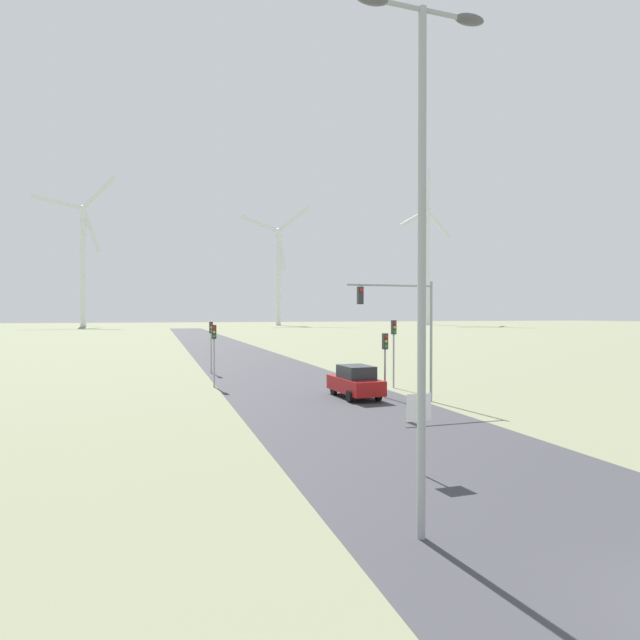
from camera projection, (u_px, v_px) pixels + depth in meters
name	position (u px, v px, depth m)	size (l,w,h in m)	color
road_surface	(243.00, 359.00, 52.81)	(10.00, 240.00, 0.01)	#38383D
streetlamp	(422.00, 211.00, 10.35)	(2.97, 0.32, 11.09)	#93999E
stop_sign_near	(419.00, 418.00, 14.67)	(0.81, 0.07, 2.35)	#93999E
traffic_light_post_near_left	(214.00, 342.00, 32.05)	(0.28, 0.34, 4.01)	#93999E
traffic_light_post_near_right	(394.00, 339.00, 31.72)	(0.28, 0.34, 4.31)	#93999E
traffic_light_post_mid_left	(211.00, 336.00, 39.76)	(0.28, 0.33, 4.10)	#93999E
traffic_light_post_mid_right	(385.00, 350.00, 27.97)	(0.28, 0.34, 3.63)	#93999E
traffic_light_mast_overhead	(404.00, 316.00, 26.25)	(4.92, 0.35, 6.46)	#93999E
car_approaching	(355.00, 382.00, 27.92)	(2.03, 4.20, 1.83)	maroon
wind_turbine_left	(83.00, 254.00, 193.03)	(29.64, 3.65, 59.74)	silver
wind_turbine_center	(278.00, 267.00, 211.52)	(28.97, 7.87, 51.35)	silver
wind_turbine_right	(427.00, 256.00, 221.21)	(31.87, 12.48, 69.82)	silver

